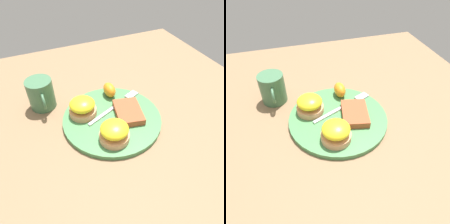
% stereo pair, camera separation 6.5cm
% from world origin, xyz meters
% --- Properties ---
extents(ground_plane, '(1.10, 1.10, 0.00)m').
position_xyz_m(ground_plane, '(0.00, 0.00, 0.00)').
color(ground_plane, '#846647').
extents(plate, '(0.30, 0.30, 0.01)m').
position_xyz_m(plate, '(0.00, 0.00, 0.01)').
color(plate, '#47844C').
rests_on(plate, ground_plane).
extents(sandwich_benedict_left, '(0.08, 0.08, 0.06)m').
position_xyz_m(sandwich_benedict_left, '(-0.05, -0.08, 0.04)').
color(sandwich_benedict_left, tan).
rests_on(sandwich_benedict_left, plate).
extents(sandwich_benedict_right, '(0.08, 0.08, 0.06)m').
position_xyz_m(sandwich_benedict_right, '(0.08, -0.03, 0.04)').
color(sandwich_benedict_right, tan).
rests_on(sandwich_benedict_right, plate).
extents(hashbrown_patty, '(0.12, 0.10, 0.02)m').
position_xyz_m(hashbrown_patty, '(0.01, 0.05, 0.02)').
color(hashbrown_patty, '#A94D2D').
rests_on(hashbrown_patty, plate).
extents(orange_wedge, '(0.06, 0.04, 0.04)m').
position_xyz_m(orange_wedge, '(-0.10, 0.04, 0.04)').
color(orange_wedge, orange).
rests_on(orange_wedge, plate).
extents(fork, '(0.10, 0.21, 0.00)m').
position_xyz_m(fork, '(-0.04, 0.04, 0.02)').
color(fork, silver).
rests_on(fork, plate).
extents(cup, '(0.11, 0.08, 0.10)m').
position_xyz_m(cup, '(-0.15, -0.18, 0.05)').
color(cup, '#42704C').
rests_on(cup, ground_plane).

